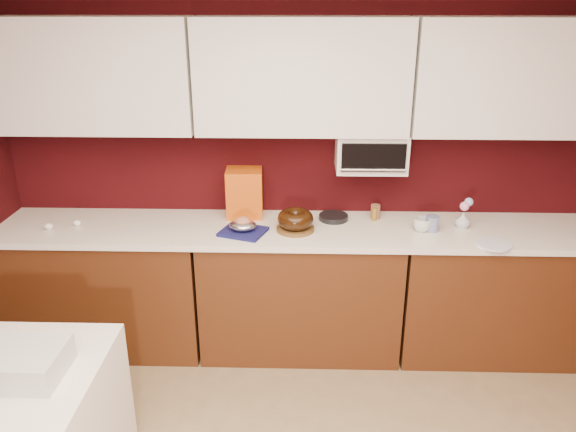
{
  "coord_description": "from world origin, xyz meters",
  "views": [
    {
      "loc": [
        0.01,
        -1.44,
        2.33
      ],
      "look_at": [
        -0.08,
        1.84,
        1.02
      ],
      "focal_mm": 35.0,
      "sensor_mm": 36.0,
      "label": 1
    }
  ],
  "objects_px": {
    "blue_jar": "(432,224)",
    "flower_vase": "(463,219)",
    "toaster_oven": "(371,151)",
    "coffee_mug": "(422,223)",
    "pandoro_box": "(244,193)",
    "bundt_cake": "(295,219)",
    "foil_ham_nest": "(243,225)",
    "newspaper_stack": "(21,363)"
  },
  "relations": [
    {
      "from": "pandoro_box",
      "to": "newspaper_stack",
      "type": "relative_size",
      "value": 0.9
    },
    {
      "from": "toaster_oven",
      "to": "bundt_cake",
      "type": "bearing_deg",
      "value": -156.09
    },
    {
      "from": "coffee_mug",
      "to": "blue_jar",
      "type": "distance_m",
      "value": 0.07
    },
    {
      "from": "bundt_cake",
      "to": "newspaper_stack",
      "type": "relative_size",
      "value": 0.63
    },
    {
      "from": "bundt_cake",
      "to": "blue_jar",
      "type": "distance_m",
      "value": 0.88
    },
    {
      "from": "foil_ham_nest",
      "to": "pandoro_box",
      "type": "distance_m",
      "value": 0.34
    },
    {
      "from": "pandoro_box",
      "to": "flower_vase",
      "type": "xyz_separation_m",
      "value": [
        1.44,
        -0.18,
        -0.11
      ]
    },
    {
      "from": "coffee_mug",
      "to": "flower_vase",
      "type": "bearing_deg",
      "value": 14.35
    },
    {
      "from": "bundt_cake",
      "to": "blue_jar",
      "type": "bearing_deg",
      "value": 1.18
    },
    {
      "from": "toaster_oven",
      "to": "newspaper_stack",
      "type": "xyz_separation_m",
      "value": [
        -1.67,
        -1.53,
        -0.56
      ]
    },
    {
      "from": "bundt_cake",
      "to": "flower_vase",
      "type": "distance_m",
      "value": 1.09
    },
    {
      "from": "coffee_mug",
      "to": "newspaper_stack",
      "type": "distance_m",
      "value": 2.4
    },
    {
      "from": "foil_ham_nest",
      "to": "blue_jar",
      "type": "bearing_deg",
      "value": 3.37
    },
    {
      "from": "flower_vase",
      "to": "newspaper_stack",
      "type": "relative_size",
      "value": 0.32
    },
    {
      "from": "foil_ham_nest",
      "to": "blue_jar",
      "type": "xyz_separation_m",
      "value": [
        1.21,
        0.07,
        -0.0
      ]
    },
    {
      "from": "foil_ham_nest",
      "to": "flower_vase",
      "type": "distance_m",
      "value": 1.43
    },
    {
      "from": "foil_ham_nest",
      "to": "coffee_mug",
      "type": "bearing_deg",
      "value": 3.26
    },
    {
      "from": "foil_ham_nest",
      "to": "blue_jar",
      "type": "distance_m",
      "value": 1.21
    },
    {
      "from": "blue_jar",
      "to": "toaster_oven",
      "type": "bearing_deg",
      "value": 153.55
    },
    {
      "from": "toaster_oven",
      "to": "flower_vase",
      "type": "xyz_separation_m",
      "value": [
        0.61,
        -0.13,
        -0.42
      ]
    },
    {
      "from": "flower_vase",
      "to": "bundt_cake",
      "type": "bearing_deg",
      "value": -175.65
    },
    {
      "from": "toaster_oven",
      "to": "pandoro_box",
      "type": "bearing_deg",
      "value": 176.66
    },
    {
      "from": "pandoro_box",
      "to": "blue_jar",
      "type": "height_order",
      "value": "pandoro_box"
    },
    {
      "from": "coffee_mug",
      "to": "newspaper_stack",
      "type": "relative_size",
      "value": 0.29
    },
    {
      "from": "bundt_cake",
      "to": "pandoro_box",
      "type": "bearing_deg",
      "value": 143.18
    },
    {
      "from": "bundt_cake",
      "to": "coffee_mug",
      "type": "height_order",
      "value": "bundt_cake"
    },
    {
      "from": "toaster_oven",
      "to": "flower_vase",
      "type": "distance_m",
      "value": 0.75
    },
    {
      "from": "blue_jar",
      "to": "bundt_cake",
      "type": "bearing_deg",
      "value": -178.82
    },
    {
      "from": "blue_jar",
      "to": "flower_vase",
      "type": "height_order",
      "value": "flower_vase"
    },
    {
      "from": "toaster_oven",
      "to": "foil_ham_nest",
      "type": "height_order",
      "value": "toaster_oven"
    },
    {
      "from": "toaster_oven",
      "to": "flower_vase",
      "type": "bearing_deg",
      "value": -12.25
    },
    {
      "from": "pandoro_box",
      "to": "toaster_oven",
      "type": "bearing_deg",
      "value": -6.65
    },
    {
      "from": "toaster_oven",
      "to": "blue_jar",
      "type": "xyz_separation_m",
      "value": [
        0.39,
        -0.2,
        -0.42
      ]
    },
    {
      "from": "blue_jar",
      "to": "coffee_mug",
      "type": "bearing_deg",
      "value": -174.72
    },
    {
      "from": "coffee_mug",
      "to": "toaster_oven",
      "type": "bearing_deg",
      "value": 148.44
    },
    {
      "from": "blue_jar",
      "to": "newspaper_stack",
      "type": "distance_m",
      "value": 2.46
    },
    {
      "from": "bundt_cake",
      "to": "newspaper_stack",
      "type": "distance_m",
      "value": 1.78
    },
    {
      "from": "bundt_cake",
      "to": "foil_ham_nest",
      "type": "relative_size",
      "value": 1.34
    },
    {
      "from": "bundt_cake",
      "to": "newspaper_stack",
      "type": "height_order",
      "value": "bundt_cake"
    },
    {
      "from": "bundt_cake",
      "to": "foil_ham_nest",
      "type": "height_order",
      "value": "bundt_cake"
    },
    {
      "from": "pandoro_box",
      "to": "coffee_mug",
      "type": "height_order",
      "value": "pandoro_box"
    },
    {
      "from": "foil_ham_nest",
      "to": "flower_vase",
      "type": "relative_size",
      "value": 1.5
    }
  ]
}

